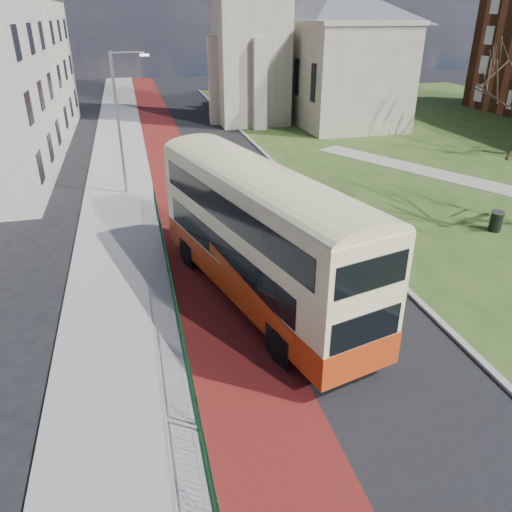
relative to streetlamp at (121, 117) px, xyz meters
name	(u,v)px	position (x,y,z in m)	size (l,w,h in m)	color
ground	(283,365)	(4.35, -18.00, -4.59)	(160.00, 160.00, 0.00)	black
road_carriageway	(218,178)	(5.85, 2.00, -4.59)	(9.00, 120.00, 0.01)	black
bus_lane	(178,181)	(3.15, 2.00, -4.59)	(3.40, 120.00, 0.01)	#591414
pavement_west	(118,184)	(-0.65, 2.00, -4.53)	(4.00, 120.00, 0.12)	gray
kerb_west	(150,182)	(1.35, 2.00, -4.53)	(0.25, 120.00, 0.13)	#999993
kerb_east	(276,165)	(10.45, 4.00, -4.53)	(0.25, 80.00, 0.13)	#999993
grass_green	(512,149)	(30.35, 4.00, -4.57)	(40.00, 80.00, 0.04)	#2F4B1B
pedestrian_railing	(174,298)	(1.40, -14.00, -4.04)	(0.07, 24.00, 1.12)	#0D391D
street_block_far	(4,67)	(-9.65, 20.00, 1.17)	(10.30, 16.30, 11.50)	beige
streetlamp	(121,117)	(0.00, 0.00, 0.00)	(2.13, 0.18, 8.00)	gray
bus	(259,231)	(4.62, -13.92, -1.74)	(5.75, 12.28, 5.00)	#B13510
litter_bin	(496,221)	(17.77, -10.36, -4.03)	(0.76, 0.76, 1.04)	black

